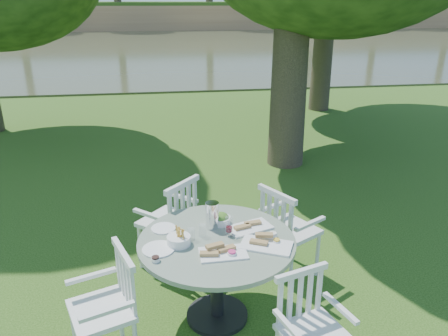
{
  "coord_description": "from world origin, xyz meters",
  "views": [
    {
      "loc": [
        -0.73,
        -4.59,
        2.73
      ],
      "look_at": [
        0.0,
        0.2,
        0.85
      ],
      "focal_mm": 35.0,
      "sensor_mm": 36.0,
      "label": 1
    }
  ],
  "objects": [
    {
      "name": "tableware",
      "position": [
        -0.33,
        -1.31,
        0.86
      ],
      "size": [
        1.26,
        0.75,
        0.24
      ],
      "color": "white",
      "rests_on": "table"
    },
    {
      "name": "chair_se",
      "position": [
        0.27,
        -2.12,
        0.52
      ],
      "size": [
        0.55,
        0.53,
        0.89
      ],
      "rotation": [
        0.0,
        0.0,
        0.3
      ],
      "color": "silver",
      "rests_on": "ground"
    },
    {
      "name": "ground",
      "position": [
        0.0,
        0.0,
        0.0
      ],
      "size": [
        140.0,
        140.0,
        0.0
      ],
      "primitive_type": "plane",
      "color": "#193A0C",
      "rests_on": "ground"
    },
    {
      "name": "river",
      "position": [
        0.0,
        23.0,
        0.0
      ],
      "size": [
        100.0,
        28.0,
        0.12
      ],
      "primitive_type": "cube",
      "color": "#383C23",
      "rests_on": "ground"
    },
    {
      "name": "table",
      "position": [
        -0.3,
        -1.37,
        0.65
      ],
      "size": [
        1.35,
        1.35,
        0.82
      ],
      "color": "black",
      "rests_on": "ground"
    },
    {
      "name": "chair_ne",
      "position": [
        0.45,
        -0.83,
        0.59
      ],
      "size": [
        0.66,
        0.67,
        1.0
      ],
      "rotation": [
        0.0,
        0.0,
        -4.2
      ],
      "color": "silver",
      "rests_on": "ground"
    },
    {
      "name": "chair_nw",
      "position": [
        -0.63,
        -0.49,
        0.6
      ],
      "size": [
        0.7,
        0.7,
        1.02
      ],
      "rotation": [
        0.0,
        0.0,
        -2.31
      ],
      "color": "silver",
      "rests_on": "ground"
    },
    {
      "name": "chair_sw",
      "position": [
        -1.17,
        -1.72,
        0.56
      ],
      "size": [
        0.59,
        0.61,
        0.96
      ],
      "rotation": [
        0.0,
        0.0,
        -1.22
      ],
      "color": "silver",
      "rests_on": "ground"
    }
  ]
}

